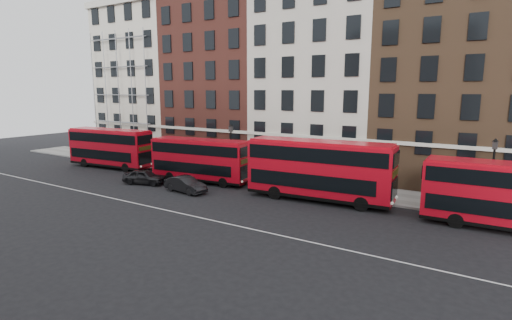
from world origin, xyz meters
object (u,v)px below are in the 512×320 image
Objects in this scene: bus_a at (110,147)px; bus_c at (319,169)px; bus_d at (511,195)px; bus_b at (200,159)px; car_front at (185,184)px; car_rear at (144,177)px.

bus_a is 25.21m from bus_c.
bus_a is 38.00m from bus_d.
bus_d reaches higher than bus_b.
bus_b is 4.19m from car_front.
bus_a reaches higher than car_rear.
bus_d is 28.99m from car_rear.
car_front is at bearing -173.05° from bus_d.
bus_b is at bearing 28.46° from car_front.
bus_c reaches higher than car_rear.
bus_b is at bearing 175.59° from bus_c.
car_rear is at bearing -172.18° from bus_c.
bus_d is 23.83m from car_front.
bus_a is at bearing 175.59° from bus_c.
car_rear is 5.25m from car_front.
bus_c reaches higher than bus_b.
bus_b is (13.07, -0.00, -0.14)m from bus_a.
car_rear is at bearing -144.31° from bus_b.
bus_a is 2.58× the size of car_front.
bus_a is 1.06× the size of bus_b.
bus_d is (38.00, 0.00, -0.05)m from bus_a.
bus_b is 2.46× the size of car_rear.
bus_c is 2.87× the size of car_rear.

